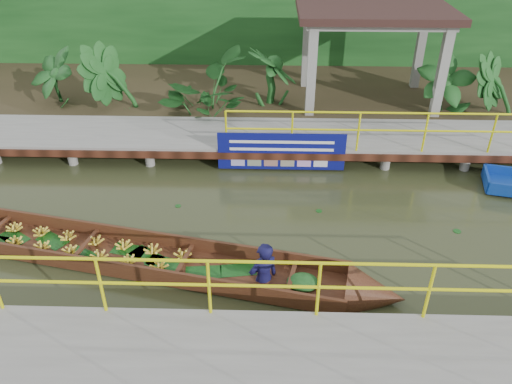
{
  "coord_description": "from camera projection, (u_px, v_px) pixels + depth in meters",
  "views": [
    {
      "loc": [
        0.05,
        -8.48,
        6.2
      ],
      "look_at": [
        -0.21,
        0.5,
        0.6
      ],
      "focal_mm": 35.0,
      "sensor_mm": 36.0,
      "label": 1
    }
  ],
  "objects": [
    {
      "name": "foliage_backdrop",
      "position": [
        270.0,
        19.0,
        17.9
      ],
      "size": [
        30.0,
        0.8,
        4.0
      ],
      "primitive_type": "cube",
      "color": "#133C14",
      "rests_on": "ground"
    },
    {
      "name": "blue_banner",
      "position": [
        281.0,
        151.0,
        12.28
      ],
      "size": [
        3.14,
        0.04,
        0.98
      ],
      "color": "navy",
      "rests_on": "ground"
    },
    {
      "name": "tropical_plants",
      "position": [
        263.0,
        79.0,
        14.23
      ],
      "size": [
        14.53,
        1.53,
        1.92
      ],
      "color": "#133C14",
      "rests_on": "ground"
    },
    {
      "name": "pavilion",
      "position": [
        374.0,
        21.0,
        14.26
      ],
      "size": [
        4.4,
        3.0,
        3.0
      ],
      "color": "slate",
      "rests_on": "ground"
    },
    {
      "name": "vendor_boat",
      "position": [
        144.0,
        255.0,
        9.42
      ],
      "size": [
        10.04,
        3.04,
        2.01
      ],
      "rotation": [
        0.0,
        0.0,
        -0.21
      ],
      "color": "#37180F",
      "rests_on": "ground"
    },
    {
      "name": "land_strip",
      "position": [
        268.0,
        91.0,
        16.72
      ],
      "size": [
        30.0,
        8.0,
        0.45
      ],
      "primitive_type": "cube",
      "color": "#2E2717",
      "rests_on": "ground"
    },
    {
      "name": "ground",
      "position": [
        265.0,
        229.0,
        10.48
      ],
      "size": [
        80.0,
        80.0,
        0.0
      ],
      "primitive_type": "plane",
      "color": "#2A2F17",
      "rests_on": "ground"
    },
    {
      "name": "far_dock",
      "position": [
        268.0,
        137.0,
        13.13
      ],
      "size": [
        16.0,
        2.06,
        1.66
      ],
      "color": "slate",
      "rests_on": "ground"
    }
  ]
}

